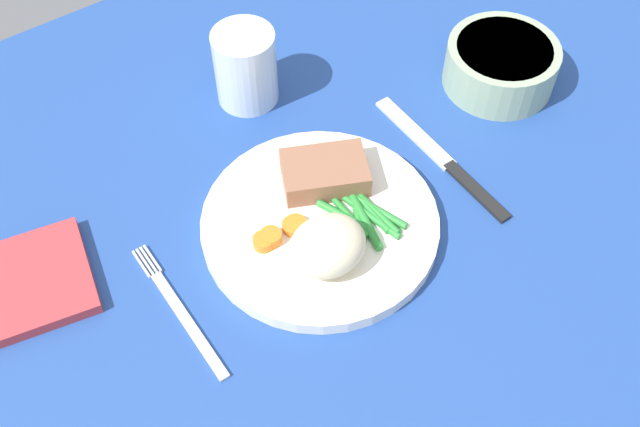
# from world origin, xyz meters

# --- Properties ---
(dining_table) EXTENTS (1.20, 0.90, 0.02)m
(dining_table) POSITION_xyz_m (0.00, 0.00, 0.01)
(dining_table) COLOR #234793
(dining_table) RESTS_ON ground
(dinner_plate) EXTENTS (0.24, 0.24, 0.02)m
(dinner_plate) POSITION_xyz_m (-0.01, -0.01, 0.03)
(dinner_plate) COLOR white
(dinner_plate) RESTS_ON dining_table
(meat_portion) EXTENTS (0.10, 0.09, 0.03)m
(meat_portion) POSITION_xyz_m (0.02, 0.03, 0.05)
(meat_portion) COLOR #936047
(meat_portion) RESTS_ON dinner_plate
(mashed_potatoes) EXTENTS (0.07, 0.06, 0.05)m
(mashed_potatoes) POSITION_xyz_m (-0.03, -0.05, 0.06)
(mashed_potatoes) COLOR beige
(mashed_potatoes) RESTS_ON dinner_plate
(carrot_slices) EXTENTS (0.06, 0.03, 0.01)m
(carrot_slices) POSITION_xyz_m (-0.05, -0.00, 0.04)
(carrot_slices) COLOR orange
(carrot_slices) RESTS_ON dinner_plate
(green_beans) EXTENTS (0.06, 0.09, 0.01)m
(green_beans) POSITION_xyz_m (0.03, -0.03, 0.04)
(green_beans) COLOR #2D8C38
(green_beans) RESTS_ON dinner_plate
(fork) EXTENTS (0.01, 0.17, 0.00)m
(fork) POSITION_xyz_m (-0.17, -0.01, 0.02)
(fork) COLOR silver
(fork) RESTS_ON dining_table
(knife) EXTENTS (0.02, 0.20, 0.01)m
(knife) POSITION_xyz_m (0.15, -0.01, 0.02)
(knife) COLOR black
(knife) RESTS_ON dining_table
(water_glass) EXTENTS (0.07, 0.07, 0.09)m
(water_glass) POSITION_xyz_m (0.03, 0.19, 0.06)
(water_glass) COLOR silver
(water_glass) RESTS_ON dining_table
(salad_bowl) EXTENTS (0.13, 0.13, 0.05)m
(salad_bowl) POSITION_xyz_m (0.28, 0.05, 0.05)
(salad_bowl) COLOR #99B28C
(salad_bowl) RESTS_ON dining_table
(napkin) EXTENTS (0.13, 0.13, 0.01)m
(napkin) POSITION_xyz_m (-0.27, 0.10, 0.03)
(napkin) COLOR #B2383D
(napkin) RESTS_ON dining_table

